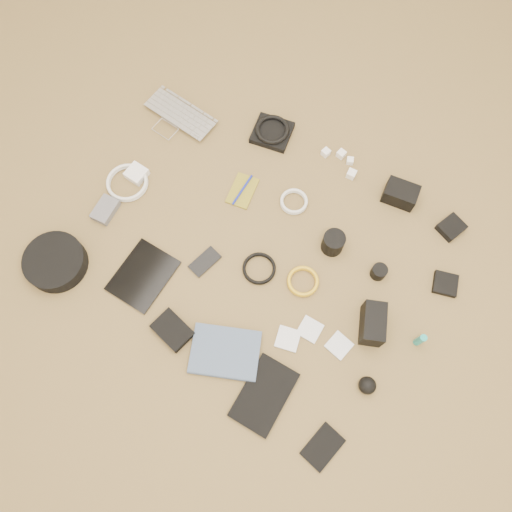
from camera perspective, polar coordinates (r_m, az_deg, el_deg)
The scene contains 33 objects.
laptop at distance 2.11m, azimuth -9.34°, elevation 14.94°, with size 0.30×0.21×0.02m, color silver.
headphone_pouch at distance 2.05m, azimuth 1.85°, elevation 13.91°, with size 0.15×0.14×0.03m, color black.
headphones at distance 2.03m, azimuth 1.87°, elevation 14.25°, with size 0.14×0.14×0.02m, color black.
charger_a at distance 2.02m, azimuth 7.98°, elevation 11.64°, with size 0.03×0.03×0.03m, color white.
charger_b at distance 2.02m, azimuth 9.71°, elevation 11.41°, with size 0.03×0.03×0.03m, color white.
charger_c at distance 2.02m, azimuth 10.69°, elevation 10.65°, with size 0.03×0.03×0.02m, color white.
charger_d at distance 1.98m, azimuth 10.84°, elevation 9.18°, with size 0.03×0.03×0.03m, color white.
dslr_camera at distance 1.96m, azimuth 16.18°, elevation 6.83°, with size 0.12×0.08×0.07m, color black.
lens_pouch at distance 1.99m, azimuth 21.41°, elevation 3.07°, with size 0.08×0.09×0.03m, color black.
notebook_olive at distance 1.93m, azimuth -1.56°, elevation 7.47°, with size 0.09×0.14×0.01m, color olive.
pen_blue at distance 1.92m, azimuth -1.57°, elevation 7.58°, with size 0.01×0.01×0.14m, color #141FA2.
cable_white_a at distance 1.91m, azimuth 4.34°, elevation 6.14°, with size 0.11×0.11×0.01m, color silver.
lens_a at distance 1.82m, azimuth 8.81°, elevation 1.52°, with size 0.08×0.08×0.09m, color black.
lens_b at distance 1.83m, azimuth 13.85°, elevation -1.76°, with size 0.06×0.06×0.05m, color black.
card_reader at distance 1.90m, azimuth 20.82°, elevation -3.00°, with size 0.08×0.08×0.02m, color black.
power_brick at distance 2.00m, azimuth -13.49°, elevation 9.14°, with size 0.07×0.07×0.03m, color white.
cable_white_b at distance 2.00m, azimuth -14.46°, elevation 8.03°, with size 0.16×0.16×0.01m, color silver.
cable_black at distance 1.80m, azimuth 0.36°, elevation -1.49°, with size 0.12×0.12×0.01m, color black.
cable_yellow at distance 1.79m, azimuth 5.36°, elevation -2.97°, with size 0.11×0.11×0.01m, color gold.
flash at distance 1.74m, azimuth 13.20°, elevation -7.54°, with size 0.07×0.14×0.10m, color black.
lens_cleaner at distance 1.79m, azimuth 18.24°, elevation -9.11°, with size 0.02×0.02×0.08m, color teal.
battery_charger at distance 1.96m, azimuth -16.84°, elevation 5.07°, with size 0.07×0.11×0.03m, color #5D5D62.
tablet at distance 1.84m, azimuth -12.78°, elevation -2.20°, with size 0.18×0.23×0.01m, color black.
phone at distance 1.82m, azimuth -5.87°, elevation -0.66°, with size 0.06×0.11×0.01m, color black.
filter_case_left at distance 1.74m, azimuth 3.65°, elevation -9.42°, with size 0.08×0.08×0.01m, color silver.
filter_case_mid at distance 1.75m, azimuth 6.18°, elevation -8.35°, with size 0.07×0.07×0.01m, color silver.
filter_case_right at distance 1.75m, azimuth 9.46°, elevation -10.05°, with size 0.07×0.07×0.01m, color silver.
air_blower at distance 1.73m, azimuth 12.60°, elevation -14.23°, with size 0.06×0.06×0.06m, color black.
headphone_case at distance 1.92m, azimuth -21.94°, elevation -0.64°, with size 0.22×0.22×0.06m, color black.
drive_case at distance 1.75m, azimuth -9.52°, elevation -8.36°, with size 0.13×0.09×0.03m, color black.
paperback at distance 1.71m, azimuth -4.01°, elevation -13.73°, with size 0.17×0.23×0.02m, color #435572.
notebook_black_a at distance 1.71m, azimuth 0.94°, elevation -15.58°, with size 0.15×0.23×0.02m, color black.
notebook_black_b at distance 1.72m, azimuth 7.63°, elevation -20.81°, with size 0.09×0.13×0.01m, color black.
Camera 1 is at (0.36, -0.55, 1.71)m, focal length 35.00 mm.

